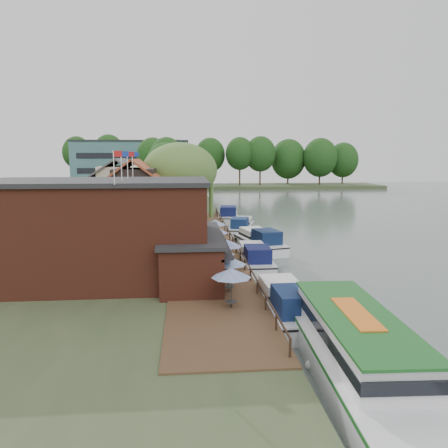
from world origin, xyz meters
name	(u,v)px	position (x,y,z in m)	size (l,w,h in m)	color
ground	(315,285)	(0.00, 0.00, 0.00)	(260.00, 260.00, 0.00)	#485450
land_bank	(52,219)	(-30.00, 35.00, 0.50)	(50.00, 140.00, 1.00)	#384728
quay_deck	(205,247)	(-8.00, 10.00, 1.05)	(6.00, 50.00, 0.10)	#47301E
quay_rail	(232,241)	(-5.30, 10.50, 1.50)	(0.20, 49.00, 1.00)	black
pub	(127,231)	(-14.00, -1.00, 4.65)	(20.00, 11.00, 7.30)	maroon
hotel_block	(133,168)	(-22.00, 70.00, 7.15)	(25.40, 12.40, 12.30)	#38666B
cottage_a	(136,201)	(-15.00, 14.00, 5.25)	(8.60, 7.60, 8.50)	black
cottage_b	(121,193)	(-18.00, 24.00, 5.25)	(9.60, 8.60, 8.50)	beige
cottage_c	(158,188)	(-14.00, 33.00, 5.25)	(7.60, 7.60, 8.50)	black
willow	(180,188)	(-10.50, 19.00, 6.21)	(8.60, 8.60, 10.43)	#476B2D
umbrella_0	(231,288)	(-7.25, -7.48, 2.29)	(2.35, 2.35, 2.38)	#1B3E97
umbrella_1	(229,274)	(-7.08, -4.45, 2.29)	(2.26, 2.26, 2.38)	#1B4D96
umbrella_2	(218,263)	(-7.61, -1.50, 2.29)	(2.46, 2.46, 2.38)	navy
umbrella_3	(227,255)	(-6.69, 1.20, 2.29)	(2.36, 2.36, 2.38)	#1C2E9B
umbrella_4	(213,246)	(-7.62, 4.37, 2.29)	(2.11, 2.11, 2.38)	navy
umbrella_5	(217,240)	(-7.08, 7.14, 2.29)	(2.09, 2.09, 2.38)	navy
umbrella_6	(215,231)	(-6.92, 11.95, 2.29)	(2.27, 2.27, 2.38)	navy
cruiser_0	(286,300)	(-3.79, -6.58, 1.18)	(3.16, 9.77, 2.36)	silver
cruiser_1	(254,255)	(-3.80, 5.84, 1.12)	(3.02, 9.35, 2.24)	silver
cruiser_2	(259,239)	(-2.13, 13.09, 1.21)	(3.23, 10.00, 2.43)	white
cruiser_3	(241,225)	(-2.75, 23.49, 1.09)	(2.95, 9.15, 2.19)	silver
cruiser_4	(228,213)	(-3.54, 33.91, 1.25)	(3.32, 10.26, 2.50)	silver
tour_boat	(360,351)	(-2.34, -14.58, 1.53)	(3.94, 13.99, 3.05)	silver
swan	(310,364)	(-4.11, -13.03, 0.22)	(0.44, 0.44, 0.44)	white
bank_tree_0	(165,176)	(-13.38, 42.76, 6.55)	(6.25, 6.25, 11.09)	#143811
bank_tree_1	(167,170)	(-13.41, 51.48, 7.19)	(6.33, 6.33, 12.37)	#143811
bank_tree_2	(153,169)	(-16.43, 57.52, 7.27)	(6.51, 6.51, 12.54)	#143811
bank_tree_3	(178,169)	(-11.94, 76.54, 6.57)	(7.32, 7.32, 11.14)	#143811
bank_tree_4	(176,168)	(-12.65, 86.79, 6.54)	(7.78, 7.78, 11.08)	#143811
bank_tree_5	(175,166)	(-13.08, 95.08, 7.08)	(6.43, 6.43, 12.16)	#143811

